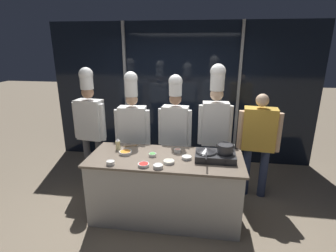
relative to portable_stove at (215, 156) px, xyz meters
name	(u,v)px	position (x,y,z in m)	size (l,w,h in m)	color
ground_plane	(165,215)	(-0.64, -0.03, -0.93)	(24.00, 24.00, 0.00)	#7F705B
window_wall_back	(181,94)	(-0.64, 1.92, 0.42)	(5.12, 0.09, 2.70)	black
demo_counter	(165,187)	(-0.64, -0.03, -0.49)	(2.02, 0.82, 0.89)	beige
portable_stove	(215,156)	(0.00, 0.00, 0.00)	(0.51, 0.35, 0.10)	#28282B
frying_pan	(206,150)	(-0.12, 0.00, 0.08)	(0.27, 0.46, 0.05)	#232326
stock_pot	(225,148)	(0.12, 0.00, 0.11)	(0.22, 0.20, 0.11)	#333335
squeeze_bottle_oil	(118,144)	(-1.33, 0.13, 0.03)	(0.07, 0.07, 0.17)	beige
prep_bowl_garlic	(187,157)	(-0.36, -0.04, -0.03)	(0.13, 0.13, 0.04)	white
prep_bowl_shrimp	(177,150)	(-0.50, 0.15, -0.02)	(0.10, 0.10, 0.05)	white
prep_bowl_scallions	(152,155)	(-0.81, -0.02, -0.02)	(0.10, 0.10, 0.04)	white
prep_bowl_noodles	(169,162)	(-0.57, -0.19, -0.03)	(0.14, 0.14, 0.04)	white
prep_bowl_bell_pepper	(144,165)	(-0.86, -0.32, -0.03)	(0.14, 0.14, 0.04)	white
prep_bowl_rice	(158,166)	(-0.68, -0.35, -0.02)	(0.12, 0.12, 0.04)	white
prep_bowl_onion	(110,163)	(-1.27, -0.34, -0.02)	(0.10, 0.10, 0.05)	white
prep_bowl_carrots	(125,152)	(-1.19, 0.00, -0.02)	(0.17, 0.17, 0.04)	white
serving_spoon_slotted	(133,146)	(-1.17, 0.29, -0.04)	(0.20, 0.10, 0.02)	olive
chef_head	(90,119)	(-1.99, 0.71, 0.21)	(0.56, 0.28, 1.96)	#4C4C51
chef_sous	(133,125)	(-1.27, 0.66, 0.15)	(0.56, 0.25, 1.91)	#232326
chef_line	(175,125)	(-0.60, 0.71, 0.17)	(0.52, 0.24, 1.87)	#4C4C51
chef_pastry	(215,120)	(0.00, 0.71, 0.28)	(0.51, 0.22, 2.03)	#2D3856
person_guest	(258,137)	(0.65, 0.70, 0.04)	(0.62, 0.30, 1.62)	#2D3856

